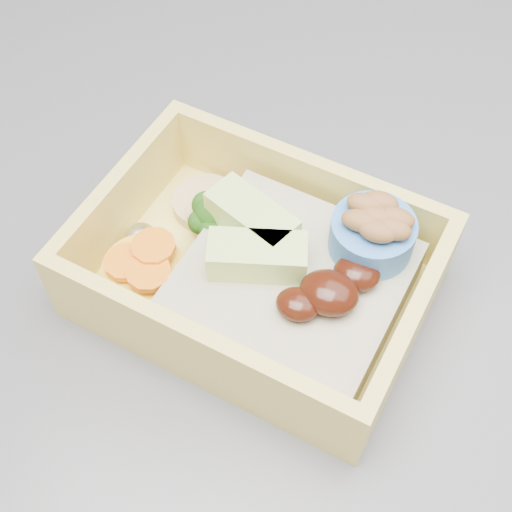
% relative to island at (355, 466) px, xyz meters
% --- Properties ---
extents(ground, '(3.50, 3.50, 0.00)m').
position_rel_island_xyz_m(ground, '(0.00, 0.10, -0.46)').
color(ground, beige).
rests_on(ground, ground).
extents(island, '(1.24, 0.84, 0.92)m').
position_rel_island_xyz_m(island, '(0.00, 0.00, 0.00)').
color(island, brown).
rests_on(island, ground).
extents(bento_box, '(0.22, 0.17, 0.07)m').
position_rel_island_xyz_m(bento_box, '(-0.09, -0.08, 0.48)').
color(bento_box, '#E9D160').
rests_on(bento_box, island).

